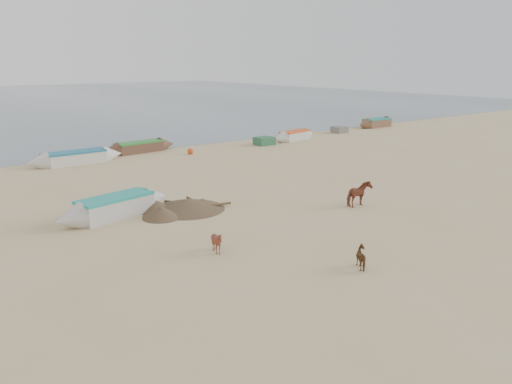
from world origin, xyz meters
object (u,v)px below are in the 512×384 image
calf_front (217,242)px  near_canoe (116,207)px  calf_right (364,258)px  cow_adult (359,194)px

calf_front → near_canoe: bearing=157.8°
calf_right → near_canoe: bearing=29.0°
calf_right → calf_front: bearing=44.0°
cow_adult → calf_right: 7.40m
calf_front → calf_right: bearing=4.8°
cow_adult → near_canoe: bearing=56.0°
cow_adult → calf_front: cow_adult is taller
cow_adult → near_canoe: size_ratio=0.24×
calf_front → calf_right: (3.18, -4.03, -0.06)m
cow_adult → calf_right: (-5.40, -5.06, -0.22)m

